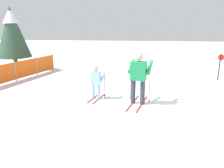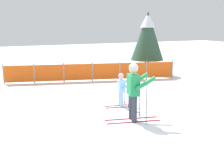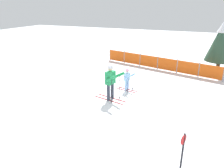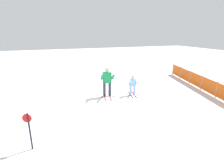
% 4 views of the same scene
% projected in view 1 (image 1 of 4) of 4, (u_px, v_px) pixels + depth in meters
% --- Properties ---
extents(ground_plane, '(60.00, 60.00, 0.00)m').
position_uv_depth(ground_plane, '(141.00, 103.00, 7.27)').
color(ground_plane, white).
extents(skier_adult, '(1.68, 0.84, 1.74)m').
position_uv_depth(skier_adult, '(139.00, 72.00, 6.95)').
color(skier_adult, maroon).
rests_on(skier_adult, ground_plane).
extents(skier_child, '(1.14, 0.56, 1.19)m').
position_uv_depth(skier_child, '(96.00, 79.00, 7.52)').
color(skier_child, maroon).
rests_on(skier_child, ground_plane).
extents(conifer_far, '(1.89, 1.89, 3.52)m').
position_uv_depth(conifer_far, '(12.00, 31.00, 12.11)').
color(conifer_far, '#4C3823').
rests_on(conifer_far, ground_plane).
extents(trail_marker, '(0.12, 0.27, 1.24)m').
position_uv_depth(trail_marker, '(220.00, 64.00, 10.08)').
color(trail_marker, black).
rests_on(trail_marker, ground_plane).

